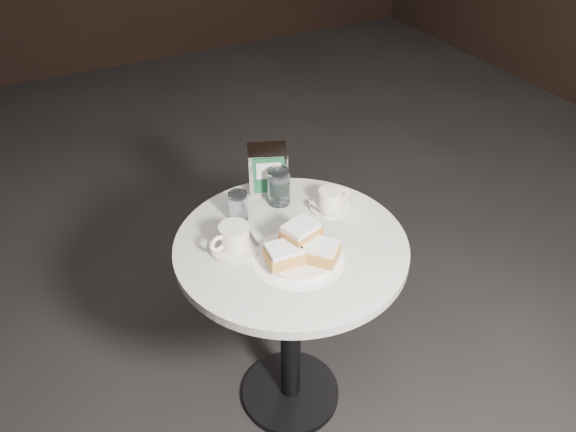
# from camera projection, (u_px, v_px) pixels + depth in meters

# --- Properties ---
(ground) EXTENTS (7.00, 7.00, 0.00)m
(ground) POSITION_uv_depth(u_px,v_px,m) (290.00, 394.00, 2.12)
(ground) COLOR black
(ground) RESTS_ON ground
(cafe_table) EXTENTS (0.70, 0.70, 0.74)m
(cafe_table) POSITION_uv_depth(u_px,v_px,m) (291.00, 290.00, 1.79)
(cafe_table) COLOR black
(cafe_table) RESTS_ON ground
(sugar_spill) EXTENTS (0.28, 0.28, 0.00)m
(sugar_spill) POSITION_uv_depth(u_px,v_px,m) (298.00, 259.00, 1.61)
(sugar_spill) COLOR white
(sugar_spill) RESTS_ON cafe_table
(beignet_plate) EXTENTS (0.27, 0.27, 0.10)m
(beignet_plate) POSITION_uv_depth(u_px,v_px,m) (301.00, 249.00, 1.59)
(beignet_plate) COLOR white
(beignet_plate) RESTS_ON cafe_table
(coffee_cup_left) EXTENTS (0.18, 0.18, 0.08)m
(coffee_cup_left) POSITION_uv_depth(u_px,v_px,m) (234.00, 239.00, 1.63)
(coffee_cup_left) COLOR beige
(coffee_cup_left) RESTS_ON cafe_table
(coffee_cup_right) EXTENTS (0.14, 0.13, 0.07)m
(coffee_cup_right) POSITION_uv_depth(u_px,v_px,m) (330.00, 200.00, 1.79)
(coffee_cup_right) COLOR silver
(coffee_cup_right) RESTS_ON cafe_table
(water_glass_left) EXTENTS (0.07, 0.07, 0.10)m
(water_glass_left) POSITION_uv_depth(u_px,v_px,m) (238.00, 207.00, 1.73)
(water_glass_left) COLOR white
(water_glass_left) RESTS_ON cafe_table
(water_glass_right) EXTENTS (0.09, 0.09, 0.12)m
(water_glass_right) POSITION_uv_depth(u_px,v_px,m) (279.00, 187.00, 1.80)
(water_glass_right) COLOR silver
(water_glass_right) RESTS_ON cafe_table
(napkin_dispenser) EXTENTS (0.15, 0.14, 0.15)m
(napkin_dispenser) POSITION_uv_depth(u_px,v_px,m) (268.00, 169.00, 1.86)
(napkin_dispenser) COLOR silver
(napkin_dispenser) RESTS_ON cafe_table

